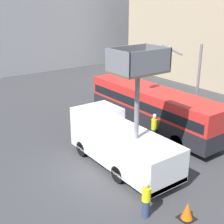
# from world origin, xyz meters

# --- Properties ---
(ground_plane) EXTENTS (120.00, 120.00, 0.00)m
(ground_plane) POSITION_xyz_m (0.00, 0.00, 0.00)
(ground_plane) COLOR #38383A
(utility_truck) EXTENTS (2.52, 7.04, 6.66)m
(utility_truck) POSITION_xyz_m (1.40, 0.24, 1.52)
(utility_truck) COLOR white
(utility_truck) RESTS_ON ground_plane
(city_bus) EXTENTS (2.51, 11.20, 2.92)m
(city_bus) POSITION_xyz_m (6.41, 3.10, 1.73)
(city_bus) COLOR #232328
(city_bus) RESTS_ON ground_plane
(traffic_light_pole) EXTENTS (3.76, 3.51, 6.00)m
(traffic_light_pole) POSITION_xyz_m (7.38, 1.87, 4.11)
(traffic_light_pole) COLOR slate
(traffic_light_pole) RESTS_ON ground_plane
(road_worker_near_truck) EXTENTS (0.38, 0.38, 1.74)m
(road_worker_near_truck) POSITION_xyz_m (-0.39, -3.83, 0.86)
(road_worker_near_truck) COLOR navy
(road_worker_near_truck) RESTS_ON ground_plane
(road_worker_directing) EXTENTS (0.38, 0.38, 1.92)m
(road_worker_directing) POSITION_xyz_m (5.01, 1.42, 0.97)
(road_worker_directing) COLOR navy
(road_worker_directing) RESTS_ON ground_plane
(traffic_cone_near_truck) EXTENTS (0.67, 0.67, 0.76)m
(traffic_cone_near_truck) POSITION_xyz_m (0.92, -4.96, 0.36)
(traffic_cone_near_truck) COLOR black
(traffic_cone_near_truck) RESTS_ON ground_plane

